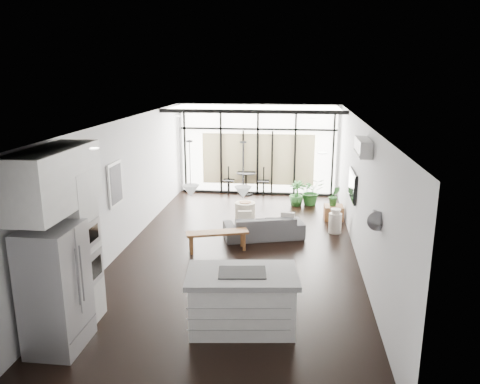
% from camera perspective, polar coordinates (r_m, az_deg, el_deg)
% --- Properties ---
extents(floor, '(5.00, 10.00, 0.00)m').
position_cam_1_polar(floor, '(10.19, -0.20, -7.24)').
color(floor, black).
rests_on(floor, ground).
extents(ceiling, '(5.00, 10.00, 0.00)m').
position_cam_1_polar(ceiling, '(9.51, -0.22, 8.61)').
color(ceiling, white).
rests_on(ceiling, ground).
extents(wall_left, '(0.02, 10.00, 2.80)m').
position_cam_1_polar(wall_left, '(10.36, -14.07, 0.80)').
color(wall_left, silver).
rests_on(wall_left, ground).
extents(wall_right, '(0.02, 10.00, 2.80)m').
position_cam_1_polar(wall_right, '(9.78, 14.48, -0.03)').
color(wall_right, silver).
rests_on(wall_right, ground).
extents(wall_back, '(5.00, 0.02, 2.80)m').
position_cam_1_polar(wall_back, '(14.63, 2.21, 5.20)').
color(wall_back, silver).
rests_on(wall_back, ground).
extents(wall_front, '(5.00, 0.02, 2.80)m').
position_cam_1_polar(wall_front, '(5.14, -7.28, -13.35)').
color(wall_front, silver).
rests_on(wall_front, ground).
extents(glazing, '(5.00, 0.20, 2.80)m').
position_cam_1_polar(glazing, '(14.51, 2.17, 5.12)').
color(glazing, black).
rests_on(glazing, ground).
extents(skylight, '(4.70, 1.90, 0.06)m').
position_cam_1_polar(skylight, '(13.48, 1.91, 10.26)').
color(skylight, white).
rests_on(skylight, ceiling).
extents(neighbour_building, '(3.50, 0.02, 1.60)m').
position_cam_1_polar(neighbour_building, '(14.64, 2.18, 4.01)').
color(neighbour_building, beige).
rests_on(neighbour_building, ground).
extents(island, '(1.75, 1.17, 0.90)m').
position_cam_1_polar(island, '(7.21, 0.27, -13.06)').
color(island, silver).
rests_on(island, floor).
extents(cooktop, '(0.75, 0.55, 0.01)m').
position_cam_1_polar(cooktop, '(7.01, 0.27, -9.76)').
color(cooktop, black).
rests_on(cooktop, island).
extents(fridge, '(0.69, 0.86, 1.78)m').
position_cam_1_polar(fridge, '(7.04, -21.57, -10.87)').
color(fridge, gray).
rests_on(fridge, floor).
extents(appliance_column, '(0.62, 0.65, 2.39)m').
position_cam_1_polar(appliance_column, '(7.51, -19.66, -6.55)').
color(appliance_column, silver).
rests_on(appliance_column, floor).
extents(upper_cabinets, '(0.62, 1.75, 0.86)m').
position_cam_1_polar(upper_cabinets, '(6.90, -21.79, 1.45)').
color(upper_cabinets, silver).
rests_on(upper_cabinets, wall_left).
extents(pendant_left, '(0.26, 0.26, 0.18)m').
position_cam_1_polar(pendant_left, '(7.14, -6.02, 0.13)').
color(pendant_left, white).
rests_on(pendant_left, ceiling).
extents(pendant_right, '(0.26, 0.26, 0.18)m').
position_cam_1_polar(pendant_right, '(7.01, 0.36, -0.07)').
color(pendant_right, white).
rests_on(pendant_right, ceiling).
extents(sofa, '(1.91, 1.03, 0.72)m').
position_cam_1_polar(sofa, '(10.89, 2.92, -3.80)').
color(sofa, '#4A4A4D').
rests_on(sofa, floor).
extents(console_bench, '(1.37, 0.73, 0.43)m').
position_cam_1_polar(console_bench, '(10.19, -2.77, -5.98)').
color(console_bench, brown).
rests_on(console_bench, floor).
extents(pouf, '(0.66, 0.66, 0.43)m').
position_cam_1_polar(pouf, '(12.33, 0.62, -2.25)').
color(pouf, beige).
rests_on(pouf, floor).
extents(crate, '(0.50, 0.50, 0.37)m').
position_cam_1_polar(crate, '(12.51, 11.32, -2.46)').
color(crate, brown).
rests_on(crate, floor).
extents(plant_tall, '(0.94, 0.99, 0.62)m').
position_cam_1_polar(plant_tall, '(13.70, 8.66, -0.28)').
color(plant_tall, '#245C22').
rests_on(plant_tall, floor).
extents(plant_med, '(0.72, 0.84, 0.41)m').
position_cam_1_polar(plant_med, '(13.58, 6.89, -0.82)').
color(plant_med, '#245C22').
rests_on(plant_med, floor).
extents(plant_crate, '(0.36, 0.57, 0.24)m').
position_cam_1_polar(plant_crate, '(12.42, 11.39, -1.13)').
color(plant_crate, '#245C22').
rests_on(plant_crate, crate).
extents(milk_can, '(0.34, 0.34, 0.60)m').
position_cam_1_polar(milk_can, '(11.45, 11.54, -3.46)').
color(milk_can, beige).
rests_on(milk_can, floor).
extents(bistro_set, '(1.38, 0.56, 0.66)m').
position_cam_1_polar(bistro_set, '(14.64, 0.74, 0.93)').
color(bistro_set, black).
rests_on(bistro_set, floor).
extents(tv, '(0.05, 1.10, 0.65)m').
position_cam_1_polar(tv, '(10.76, 13.58, 0.80)').
color(tv, black).
rests_on(tv, wall_right).
extents(ac_unit, '(0.22, 0.90, 0.30)m').
position_cam_1_polar(ac_unit, '(8.78, 14.79, 5.31)').
color(ac_unit, silver).
rests_on(ac_unit, wall_right).
extents(framed_art, '(0.04, 0.70, 0.90)m').
position_cam_1_polar(framed_art, '(9.86, -14.97, 0.95)').
color(framed_art, black).
rests_on(framed_art, wall_left).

